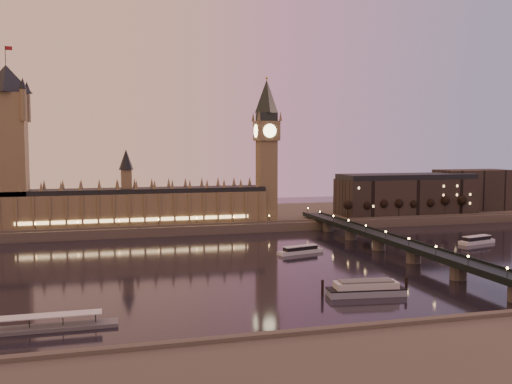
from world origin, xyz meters
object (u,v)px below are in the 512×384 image
Objects in this scene: cruise_boat_a at (300,250)px; moored_barge at (366,288)px; cruise_boat_b at (477,240)px; pontoon_pier at (49,326)px.

cruise_boat_a is 91.89m from moored_barge.
pontoon_pier is (-241.59, -104.53, -0.87)m from cruise_boat_b.
cruise_boat_b is 0.75× the size of moored_barge.
cruise_boat_a is 1.04× the size of cruise_boat_b.
cruise_boat_a is 116.29m from cruise_boat_b.
cruise_boat_a is at bearing 93.88° from moored_barge.
pontoon_pier reaches higher than cruise_boat_a.
moored_barge reaches higher than cruise_boat_b.
cruise_boat_b is 0.62× the size of pontoon_pier.
moored_barge is 0.83× the size of pontoon_pier.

